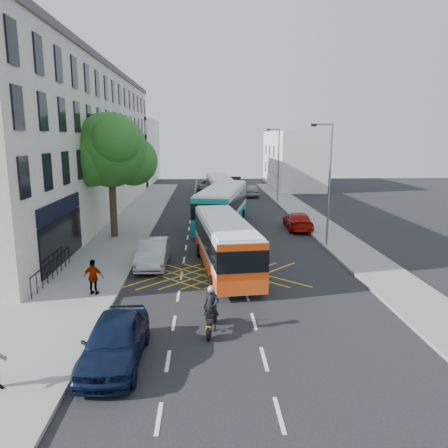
{
  "coord_description": "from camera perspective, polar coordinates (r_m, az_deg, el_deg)",
  "views": [
    {
      "loc": [
        -1.95,
        -16.31,
        7.29
      ],
      "look_at": [
        -0.79,
        8.96,
        2.2
      ],
      "focal_mm": 35.0,
      "sensor_mm": 36.0,
      "label": 1
    }
  ],
  "objects": [
    {
      "name": "pedestrian_far",
      "position": [
        20.96,
        -16.68,
        -6.67
      ],
      "size": [
        1.02,
        0.57,
        1.64
      ],
      "primitive_type": "imported",
      "rotation": [
        0.0,
        0.0,
        2.96
      ],
      "color": "gray",
      "rests_on": "pavement_left"
    },
    {
      "name": "bus_mid",
      "position": [
        35.73,
        -0.2,
        2.4
      ],
      "size": [
        4.93,
        11.9,
        3.26
      ],
      "rotation": [
        0.0,
        0.0,
        -0.2
      ],
      "color": "silver",
      "rests_on": "ground"
    },
    {
      "name": "lamp_far",
      "position": [
        49.07,
        7.01,
        8.17
      ],
      "size": [
        1.45,
        0.15,
        8.0
      ],
      "color": "slate",
      "rests_on": "pavement_right"
    },
    {
      "name": "parked_car_silver",
      "position": [
        25.26,
        -9.26,
        -3.75
      ],
      "size": [
        1.64,
        4.66,
        1.53
      ],
      "primitive_type": "imported",
      "rotation": [
        0.0,
        0.0,
        0.0
      ],
      "color": "#A0A3A8",
      "rests_on": "ground"
    },
    {
      "name": "lamp_near",
      "position": [
        29.59,
        13.45,
        5.88
      ],
      "size": [
        1.45,
        0.15,
        8.0
      ],
      "color": "slate",
      "rests_on": "pavement_right"
    },
    {
      "name": "motorbike",
      "position": [
        16.76,
        -1.65,
        -11.16
      ],
      "size": [
        0.71,
        2.07,
        1.84
      ],
      "rotation": [
        0.0,
        0.0,
        -0.16
      ],
      "color": "black",
      "rests_on": "ground"
    },
    {
      "name": "pavement_right",
      "position": [
        33.5,
        13.84,
        -1.4
      ],
      "size": [
        3.0,
        70.0,
        0.15
      ],
      "primitive_type": "cube",
      "color": "gray",
      "rests_on": "ground"
    },
    {
      "name": "parked_car_blue",
      "position": [
        15.09,
        -14.07,
        -14.53
      ],
      "size": [
        1.91,
        4.63,
        1.57
      ],
      "primitive_type": "imported",
      "rotation": [
        0.0,
        0.0,
        -0.01
      ],
      "color": "black",
      "rests_on": "ground"
    },
    {
      "name": "red_hatchback",
      "position": [
        35.24,
        9.63,
        0.41
      ],
      "size": [
        2.12,
        4.8,
        1.37
      ],
      "primitive_type": "imported",
      "rotation": [
        0.0,
        0.0,
        3.1
      ],
      "color": "#AA1007",
      "rests_on": "ground"
    },
    {
      "name": "ground",
      "position": [
        17.98,
        3.93,
        -12.58
      ],
      "size": [
        120.0,
        120.0,
        0.0
      ],
      "primitive_type": "plane",
      "color": "black",
      "rests_on": "ground"
    },
    {
      "name": "building_right",
      "position": [
        65.69,
        8.84,
        8.37
      ],
      "size": [
        6.0,
        18.0,
        8.0
      ],
      "primitive_type": "cube",
      "color": "silver",
      "rests_on": "ground"
    },
    {
      "name": "bus_far",
      "position": [
        49.14,
        -0.61,
        4.66
      ],
      "size": [
        3.02,
        10.53,
        2.93
      ],
      "rotation": [
        0.0,
        0.0,
        0.06
      ],
      "color": "silver",
      "rests_on": "ground"
    },
    {
      "name": "terrace_far",
      "position": [
        72.36,
        -12.37,
        9.3
      ],
      "size": [
        8.0,
        20.0,
        10.0
      ],
      "primitive_type": "cube",
      "color": "silver",
      "rests_on": "ground"
    },
    {
      "name": "distant_car_silver",
      "position": [
        54.1,
        3.59,
        4.42
      ],
      "size": [
        1.88,
        4.49,
        1.52
      ],
      "primitive_type": "imported",
      "rotation": [
        0.0,
        0.0,
        3.12
      ],
      "color": "#9EA1A5",
      "rests_on": "ground"
    },
    {
      "name": "terrace_main",
      "position": [
        42.55,
        -19.38,
        10.03
      ],
      "size": [
        8.3,
        45.0,
        13.5
      ],
      "color": "beige",
      "rests_on": "ground"
    },
    {
      "name": "distant_car_grey",
      "position": [
        59.52,
        -2.17,
        5.02
      ],
      "size": [
        3.03,
        5.37,
        1.42
      ],
      "primitive_type": "imported",
      "rotation": [
        0.0,
        0.0,
        -0.14
      ],
      "color": "#474B4F",
      "rests_on": "ground"
    },
    {
      "name": "bus_near",
      "position": [
        24.06,
        0.11,
        -2.55
      ],
      "size": [
        3.47,
        10.35,
        2.85
      ],
      "rotation": [
        0.0,
        0.0,
        0.11
      ],
      "color": "silver",
      "rests_on": "ground"
    },
    {
      "name": "street_tree",
      "position": [
        31.98,
        -14.65,
        9.22
      ],
      "size": [
        6.3,
        5.7,
        8.8
      ],
      "color": "#382619",
      "rests_on": "pavement_left"
    },
    {
      "name": "distant_car_dark",
      "position": [
        65.67,
        1.57,
        5.62
      ],
      "size": [
        2.07,
        4.48,
        1.42
      ],
      "primitive_type": "imported",
      "rotation": [
        0.0,
        0.0,
        3.01
      ],
      "color": "black",
      "rests_on": "ground"
    },
    {
      "name": "railings",
      "position": [
        23.88,
        -21.54,
        -5.41
      ],
      "size": [
        0.08,
        5.6,
        1.14
      ],
      "primitive_type": null,
      "color": "black",
      "rests_on": "pavement_left"
    },
    {
      "name": "pavement_left",
      "position": [
        32.8,
        -14.08,
        -1.68
      ],
      "size": [
        5.0,
        70.0,
        0.15
      ],
      "primitive_type": "cube",
      "color": "gray",
      "rests_on": "ground"
    }
  ]
}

